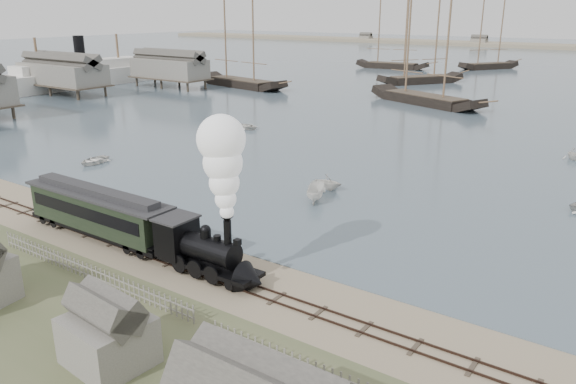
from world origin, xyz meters
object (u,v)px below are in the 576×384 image
Objects in this scene: beached_dinghy at (92,208)px; steamship at (81,61)px; locomotive at (217,210)px; passenger_coach at (98,211)px.

steamship is (-71.84, 51.10, 5.25)m from beached_dinghy.
locomotive is 0.73× the size of passenger_coach.
steamship is (-77.14, 54.25, 3.40)m from passenger_coach.
locomotive is at bearing -122.26° from steamship.
passenger_coach is (-12.25, -0.00, -2.60)m from locomotive.
steamship is at bearing 148.75° from locomotive.
locomotive reaches higher than passenger_coach.
locomotive is at bearing -67.73° from beached_dinghy.
beached_dinghy is at bearing 149.27° from passenger_coach.
steamship is (-89.39, 54.25, 0.80)m from locomotive.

